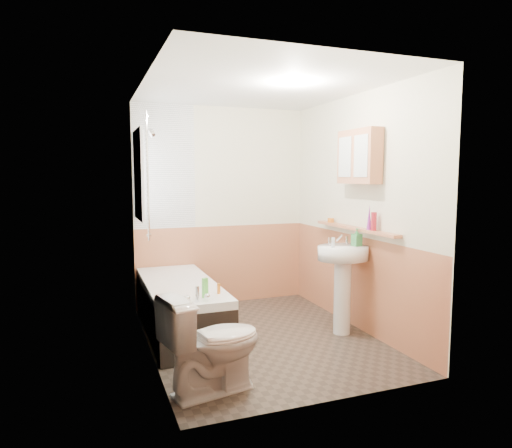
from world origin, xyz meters
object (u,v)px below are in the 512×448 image
object	(u,v)px
pine_shelf	(354,228)
medicine_cabinet	(359,157)
toilet	(213,343)
sink	(343,271)
bathtub	(180,306)

from	to	relation	value
pine_shelf	medicine_cabinet	size ratio (longest dim) A/B	2.37
toilet	medicine_cabinet	world-z (taller)	medicine_cabinet
toilet	pine_shelf	size ratio (longest dim) A/B	0.53
sink	toilet	bearing A→B (deg)	-151.89
bathtub	toilet	bearing A→B (deg)	-91.21
toilet	medicine_cabinet	bearing A→B (deg)	-77.61
bathtub	toilet	distance (m)	1.43
sink	pine_shelf	bearing A→B (deg)	31.24
toilet	sink	world-z (taller)	sink
sink	bathtub	bearing A→B (deg)	159.87
pine_shelf	medicine_cabinet	world-z (taller)	medicine_cabinet
bathtub	toilet	world-z (taller)	toilet
bathtub	medicine_cabinet	distance (m)	2.42
medicine_cabinet	pine_shelf	bearing A→B (deg)	73.80
toilet	medicine_cabinet	size ratio (longest dim) A/B	1.26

